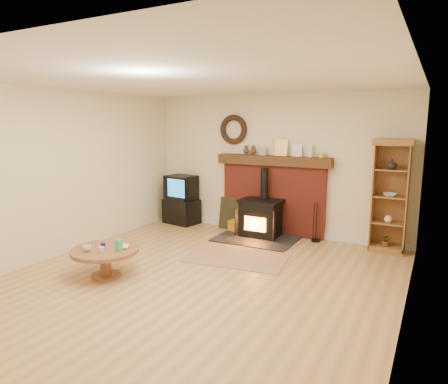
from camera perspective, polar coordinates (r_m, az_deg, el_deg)
The scene contains 11 objects.
ground at distance 5.48m, azimuth -3.75°, elevation -12.49°, with size 5.50×5.50×0.00m, color #B08049.
room_shell at distance 5.17m, azimuth -3.57°, elevation 5.78°, with size 5.02×5.52×2.61m.
chimney_breast at distance 7.57m, azimuth 6.98°, elevation 0.06°, with size 2.20×0.22×1.78m.
wood_stove at distance 7.34m, azimuth 5.16°, elevation -3.92°, with size 1.40×1.00×1.26m.
area_rug at distance 6.36m, azimuth 2.00°, elevation -9.20°, with size 1.54×1.06×0.01m, color brown.
tv_unit at distance 8.36m, azimuth -6.11°, elevation -1.21°, with size 0.75×0.58×1.01m.
curio_cabinet at distance 6.96m, azimuth 22.65°, elevation -0.51°, with size 0.59×0.42×1.83m.
firelog_box at distance 7.71m, azimuth 2.10°, elevation -4.94°, with size 0.36×0.23×0.23m, color #D8C308.
leaning_painting at distance 7.89m, azimuth 1.10°, elevation -3.09°, with size 0.52×0.03×0.63m, color black.
fire_tools at distance 7.30m, azimuth 12.94°, elevation -6.11°, with size 0.16×0.16×0.70m.
coffee_table at distance 5.73m, azimuth -16.63°, elevation -8.48°, with size 0.92×0.92×0.55m.
Camera 1 is at (2.71, -4.28, 2.09)m, focal length 32.00 mm.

